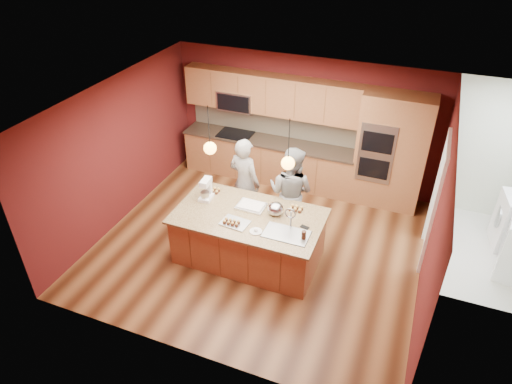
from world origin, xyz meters
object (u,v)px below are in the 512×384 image
at_px(person_right, 291,192).
at_px(stand_mixer, 206,191).
at_px(person_left, 245,182).
at_px(island, 250,236).
at_px(mixing_bowl, 276,209).

height_order(person_right, stand_mixer, person_right).
bearing_deg(person_left, island, 130.09).
relative_size(person_left, stand_mixer, 4.59).
bearing_deg(island, stand_mixer, 167.81).
height_order(person_left, person_right, person_left).
distance_m(person_right, mixing_bowl, 0.76).
xyz_separation_m(stand_mixer, mixing_bowl, (1.25, 0.00, -0.06)).
xyz_separation_m(person_left, mixing_bowl, (0.86, -0.75, 0.13)).
relative_size(stand_mixer, mixing_bowl, 1.44).
bearing_deg(island, person_left, 116.97).
height_order(island, person_right, person_right).
distance_m(stand_mixer, mixing_bowl, 1.25).
xyz_separation_m(island, stand_mixer, (-0.87, 0.19, 0.60)).
relative_size(island, stand_mixer, 6.38).
bearing_deg(person_left, stand_mixer, 75.53).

